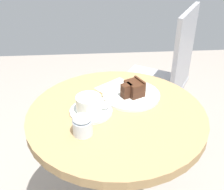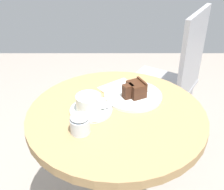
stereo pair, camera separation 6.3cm
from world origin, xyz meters
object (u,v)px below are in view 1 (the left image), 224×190
Objects in this scene: sugar_pot at (83,125)px; cake_plate at (131,95)px; saucer at (91,111)px; napkin at (120,90)px; teaspoon at (100,117)px; fork at (143,89)px; cafe_chair at (166,73)px; cake_slice at (133,89)px; coffee_cup at (89,103)px.

cake_plate is at bearing 49.33° from sugar_pot.
saucer is 0.19m from napkin.
sugar_pot reaches higher than teaspoon.
cake_plate is (0.13, 0.15, -0.01)m from teaspoon.
cafe_chair reaches higher than fork.
teaspoon is (0.03, -0.05, 0.01)m from saucer.
cake_slice is 0.29m from sugar_pot.
teaspoon is at bearing -131.72° from cake_plate.
cake_slice is 0.11× the size of cafe_chair.
sugar_pot is at bearing -110.24° from fork.
cake_plate reaches higher than napkin.
fork reaches higher than saucer.
fork is at bearing 27.05° from cake_plate.
saucer reaches higher than napkin.
napkin is (-0.05, 0.06, -0.04)m from cake_slice.
teaspoon is 0.78m from cafe_chair.
sugar_pot is (-0.06, -0.07, 0.02)m from teaspoon.
saucer is 0.04m from coffee_cup.
saucer is at bearing -128.94° from napkin.
coffee_cup is at bearing -129.77° from napkin.
sugar_pot reaches higher than napkin.
cafe_chair reaches higher than napkin.
cafe_chair is (0.27, 0.50, -0.20)m from cake_slice.
cake_slice is (0.17, 0.09, 0.04)m from saucer.
napkin is at bearing 50.23° from coffee_cup.
coffee_cup is 0.13× the size of cafe_chair.
cake_slice is (0.14, 0.14, 0.03)m from teaspoon.
coffee_cup is 1.25× the size of cake_slice.
coffee_cup is at bearing -125.51° from fork.
sugar_pot is (-0.47, -0.71, 0.19)m from cafe_chair.
cake_plate is at bearing 31.78° from saucer.
saucer is 1.11× the size of fork.
coffee_cup is 1.75× the size of sugar_pot.
cake_plate is at bearing -128.92° from fork.
teaspoon is at bearing -1.41° from cafe_chair.
cake_plate is 1.07× the size of napkin.
cake_slice is 0.60m from cafe_chair.
cafe_chair is at bearing 87.88° from fork.
fork is 0.54m from cafe_chair.
coffee_cup reaches higher than cake_plate.
saucer is at bearing 20.09° from coffee_cup.
fork is at bearing -14.80° from napkin.
cafe_chair is 13.15× the size of sugar_pot.
cake_slice reaches higher than teaspoon.
coffee_cup and sugar_pot have the same top height.
fork is at bearing 45.73° from sugar_pot.
sugar_pot is (-0.15, -0.27, 0.03)m from napkin.
coffee_cup reaches higher than teaspoon.
cafe_chair is at bearing 56.58° from sugar_pot.
teaspoon is at bearing -51.04° from coffee_cup.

